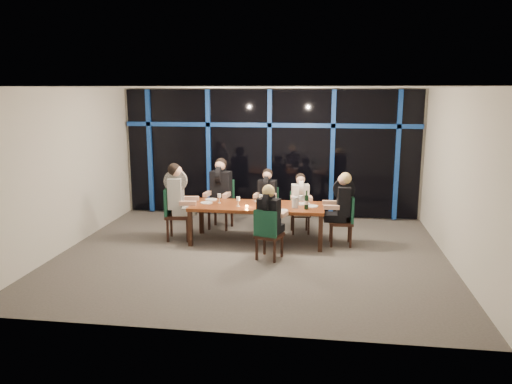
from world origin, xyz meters
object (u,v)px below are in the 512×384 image
chair_near_mid (268,232)px  wine_bottle (306,202)px  dining_table (257,208)px  chair_far_mid (268,206)px  chair_far_right (300,210)px  diner_end_right (342,198)px  chair_end_left (174,211)px  diner_far_mid (267,190)px  diner_far_right (300,194)px  chair_end_right (345,218)px  diner_end_left (178,190)px  diner_far_left (220,183)px  chair_far_left (222,201)px  water_pitcher (295,202)px  diner_near_mid (270,211)px

chair_near_mid → wine_bottle: 1.11m
dining_table → chair_far_mid: size_ratio=2.88×
chair_far_right → chair_near_mid: chair_near_mid is taller
chair_far_mid → diner_end_right: bearing=-24.4°
diner_end_right → chair_near_mid: bearing=-53.3°
chair_end_left → chair_near_mid: chair_end_left is taller
diner_far_mid → diner_far_right: size_ratio=1.05×
dining_table → chair_end_left: chair_end_left is taller
diner_far_right → wine_bottle: diner_far_right is taller
chair_far_mid → wine_bottle: bearing=-46.9°
chair_end_right → diner_end_left: (-3.29, -0.08, 0.46)m
chair_far_mid → diner_end_right: size_ratio=0.96×
dining_table → chair_near_mid: (0.32, -1.04, -0.17)m
chair_far_right → diner_far_mid: (-0.70, 0.05, 0.38)m
chair_near_mid → diner_far_left: 2.34m
wine_bottle → chair_far_left: bearing=147.7°
chair_far_mid → diner_end_left: (-1.68, -1.00, 0.50)m
diner_far_left → chair_end_right: bearing=-9.9°
dining_table → chair_far_right: (0.79, 0.84, -0.20)m
chair_far_right → wine_bottle: (0.17, -1.05, 0.41)m
chair_near_mid → chair_end_right: bearing=-125.1°
wine_bottle → diner_far_right: bearing=99.3°
chair_far_left → diner_end_left: 1.29m
diner_far_left → chair_far_left: bearing=90.0°
diner_end_left → wine_bottle: bearing=-100.8°
chair_far_left → water_pitcher: (1.66, -1.11, 0.27)m
chair_end_left → water_pitcher: bearing=-98.9°
water_pitcher → chair_near_mid: bearing=-101.0°
chair_far_left → water_pitcher: 2.01m
diner_far_right → water_pitcher: bearing=-103.6°
chair_far_right → chair_near_mid: size_ratio=0.93×
diner_far_left → diner_far_right: 1.74m
chair_end_left → diner_near_mid: 2.24m
diner_end_right → diner_far_mid: bearing=-121.8°
diner_end_right → diner_near_mid: (-1.28, -1.00, -0.05)m
water_pitcher → diner_end_right: bearing=25.3°
diner_far_right → dining_table: bearing=-146.1°
diner_end_left → water_pitcher: 2.34m
dining_table → wine_bottle: (0.96, -0.21, 0.20)m
diner_end_left → wine_bottle: size_ratio=2.90×
diner_far_left → diner_near_mid: bearing=-47.6°
chair_near_mid → wine_bottle: wine_bottle is taller
chair_far_left → water_pitcher: bearing=-25.9°
chair_near_mid → diner_end_left: size_ratio=0.90×
chair_far_right → chair_near_mid: bearing=-113.9°
dining_table → water_pitcher: size_ratio=12.25×
chair_end_left → diner_near_mid: size_ratio=1.18×
chair_end_left → diner_end_left: size_ratio=1.03×
chair_end_right → diner_far_right: bearing=-131.5°
chair_near_mid → diner_near_mid: bearing=-90.0°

